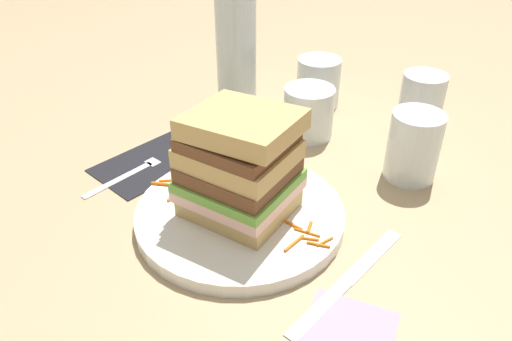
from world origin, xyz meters
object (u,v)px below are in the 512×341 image
napkin_dark (150,163)px  sandwich (240,165)px  empty_tumbler_2 (308,112)px  water_bottle (236,32)px  empty_tumbler_0 (420,105)px  juice_glass (413,149)px  napkin_pink (348,333)px  main_plate (240,214)px  empty_tumbler_1 (318,82)px  fork (137,168)px  knife (345,283)px

napkin_dark → sandwich: bearing=-3.4°
napkin_dark → empty_tumbler_2: size_ratio=2.00×
water_bottle → empty_tumbler_0: water_bottle is taller
juice_glass → napkin_pink: juice_glass is taller
napkin_dark → juice_glass: size_ratio=1.66×
juice_glass → empty_tumbler_2: (-0.17, 0.01, -0.00)m
empty_tumbler_2 → juice_glass: bearing=-1.7°
main_plate → sandwich: size_ratio=1.86×
empty_tumbler_0 → sandwich: bearing=-101.3°
sandwich → water_bottle: size_ratio=0.47×
main_plate → empty_tumbler_2: empty_tumbler_2 is taller
main_plate → napkin_pink: 0.20m
empty_tumbler_1 → empty_tumbler_2: bearing=-63.4°
fork → napkin_pink: fork is taller
empty_tumbler_1 → empty_tumbler_2: (0.05, -0.10, -0.00)m
napkin_dark → juice_glass: (0.29, 0.21, 0.04)m
water_bottle → empty_tumbler_2: 0.18m
sandwich → empty_tumbler_0: sandwich is taller
fork → juice_glass: size_ratio=1.76×
sandwich → empty_tumbler_2: bearing=105.1°
main_plate → napkin_dark: bearing=176.4°
knife → empty_tumbler_0: empty_tumbler_0 is taller
juice_glass → knife: bearing=-79.9°
main_plate → fork: main_plate is taller
water_bottle → juice_glass: bearing=-2.8°
napkin_dark → empty_tumbler_0: bearing=52.6°
napkin_dark → napkin_pink: size_ratio=1.84×
main_plate → fork: 0.18m
napkin_dark → fork: bearing=-91.2°
main_plate → napkin_pink: (0.19, -0.06, -0.01)m
main_plate → empty_tumbler_0: 0.35m
empty_tumbler_1 → sandwich: bearing=-71.2°
napkin_dark → knife: 0.33m
empty_tumbler_1 → main_plate: bearing=-71.4°
main_plate → napkin_dark: size_ratio=1.60×
fork → napkin_pink: bearing=-7.6°
main_plate → empty_tumbler_0: bearing=78.7°
main_plate → empty_tumbler_2: size_ratio=3.20×
napkin_dark → empty_tumbler_0: 0.41m
empty_tumbler_1 → fork: bearing=-102.3°
juice_glass → empty_tumbler_1: juice_glass is taller
main_plate → sandwich: sandwich is taller
sandwich → empty_tumbler_2: (-0.06, 0.22, -0.04)m
sandwich → napkin_dark: 0.20m
napkin_pink → water_bottle: bearing=143.8°
fork → water_bottle: (-0.03, 0.25, 0.12)m
empty_tumbler_0 → fork: bearing=-125.6°
main_plate → water_bottle: bearing=132.5°
fork → water_bottle: size_ratio=0.59×
sandwich → napkin_dark: bearing=176.6°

